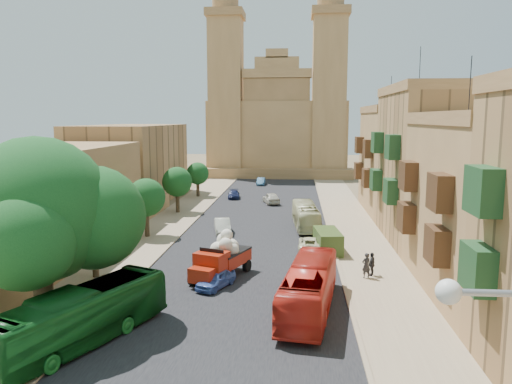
% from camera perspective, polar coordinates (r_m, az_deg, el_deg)
% --- Properties ---
extents(ground, '(260.00, 260.00, 0.00)m').
position_cam_1_polar(ground, '(23.39, -5.55, -19.39)').
color(ground, brown).
extents(road_surface, '(14.00, 140.00, 0.01)m').
position_cam_1_polar(road_surface, '(51.65, 0.36, -3.74)').
color(road_surface, black).
rests_on(road_surface, ground).
extents(sidewalk_east, '(5.00, 140.00, 0.01)m').
position_cam_1_polar(sidewalk_east, '(51.82, 10.92, -3.85)').
color(sidewalk_east, '#927C60').
rests_on(sidewalk_east, ground).
extents(sidewalk_west, '(5.00, 140.00, 0.01)m').
position_cam_1_polar(sidewalk_west, '(53.20, -9.91, -3.50)').
color(sidewalk_west, '#927C60').
rests_on(sidewalk_west, ground).
extents(kerb_east, '(0.25, 140.00, 0.12)m').
position_cam_1_polar(kerb_east, '(51.59, 8.16, -3.77)').
color(kerb_east, '#927C60').
rests_on(kerb_east, ground).
extents(kerb_west, '(0.25, 140.00, 0.12)m').
position_cam_1_polar(kerb_west, '(52.62, -7.27, -3.52)').
color(kerb_west, '#927C60').
rests_on(kerb_west, ground).
extents(townhouse_b, '(9.00, 14.00, 14.90)m').
position_cam_1_polar(townhouse_b, '(34.01, 25.54, -1.27)').
color(townhouse_b, '#9D7446').
rests_on(townhouse_b, ground).
extents(townhouse_c, '(9.00, 14.00, 17.40)m').
position_cam_1_polar(townhouse_c, '(47.10, 19.65, 3.09)').
color(townhouse_c, '#A77B4B').
rests_on(townhouse_c, ground).
extents(townhouse_d, '(9.00, 14.00, 15.90)m').
position_cam_1_polar(townhouse_d, '(60.75, 16.25, 3.63)').
color(townhouse_d, '#9D7446').
rests_on(townhouse_d, ground).
extents(west_wall, '(1.00, 40.00, 1.80)m').
position_cam_1_polar(west_wall, '(44.65, -16.92, -4.88)').
color(west_wall, '#9D7446').
rests_on(west_wall, ground).
extents(west_building_low, '(10.00, 28.00, 8.40)m').
position_cam_1_polar(west_building_low, '(44.62, -24.64, -0.97)').
color(west_building_low, olive).
rests_on(west_building_low, ground).
extents(west_building_mid, '(10.00, 22.00, 10.00)m').
position_cam_1_polar(west_building_mid, '(68.19, -13.99, 3.23)').
color(west_building_mid, '#A77B4B').
rests_on(west_building_mid, ground).
extents(church, '(28.00, 22.50, 36.30)m').
position_cam_1_polar(church, '(99.03, 2.52, 7.64)').
color(church, '#9D7446').
rests_on(church, ground).
extents(ficus_tree, '(10.03, 9.22, 10.03)m').
position_cam_1_polar(ficus_tree, '(28.15, -23.43, -2.46)').
color(ficus_tree, '#3A2C1D').
rests_on(ficus_tree, ground).
extents(street_tree_a, '(3.04, 3.04, 4.68)m').
position_cam_1_polar(street_tree_a, '(36.02, -18.03, -4.45)').
color(street_tree_a, '#3A2C1D').
rests_on(street_tree_a, ground).
extents(street_tree_b, '(3.54, 3.54, 5.44)m').
position_cam_1_polar(street_tree_b, '(47.00, -12.45, -0.64)').
color(street_tree_b, '#3A2C1D').
rests_on(street_tree_b, ground).
extents(street_tree_c, '(3.47, 3.47, 5.33)m').
position_cam_1_polar(street_tree_c, '(58.47, -9.00, 1.14)').
color(street_tree_c, '#3A2C1D').
rests_on(street_tree_c, ground).
extents(street_tree_d, '(3.12, 3.12, 4.80)m').
position_cam_1_polar(street_tree_d, '(70.14, -6.69, 2.10)').
color(street_tree_d, '#3A2C1D').
rests_on(street_tree_d, ground).
extents(red_truck, '(3.89, 5.92, 3.27)m').
position_cam_1_polar(red_truck, '(34.51, -4.04, -7.50)').
color(red_truck, '#A1200C').
rests_on(red_truck, ground).
extents(olive_pickup, '(2.34, 4.43, 1.76)m').
position_cam_1_polar(olive_pickup, '(41.65, 8.20, -5.60)').
color(olive_pickup, '#384F1D').
rests_on(olive_pickup, ground).
extents(bus_green_north, '(6.27, 10.21, 2.82)m').
position_cam_1_polar(bus_green_north, '(26.23, -19.36, -13.29)').
color(bus_green_north, '#12551B').
rests_on(bus_green_north, ground).
extents(bus_red_east, '(3.76, 10.22, 2.78)m').
position_cam_1_polar(bus_red_east, '(28.91, 6.10, -10.83)').
color(bus_red_east, red).
rests_on(bus_red_east, ground).
extents(bus_cream_east, '(2.77, 9.02, 2.47)m').
position_cam_1_polar(bus_cream_east, '(50.07, 5.70, -2.73)').
color(bus_cream_east, beige).
rests_on(bus_cream_east, ground).
extents(car_blue_a, '(2.58, 3.63, 1.15)m').
position_cam_1_polar(car_blue_a, '(32.90, -4.61, -9.89)').
color(car_blue_a, '#476ABD').
rests_on(car_blue_a, ground).
extents(car_white_a, '(2.23, 4.26, 1.34)m').
position_cam_1_polar(car_white_a, '(47.99, -3.85, -3.89)').
color(car_white_a, beige).
rests_on(car_white_a, ground).
extents(car_cream, '(1.98, 4.10, 1.13)m').
position_cam_1_polar(car_cream, '(41.90, 6.18, -5.89)').
color(car_cream, beige).
rests_on(car_cream, ground).
extents(car_dkblue, '(1.91, 3.91, 1.09)m').
position_cam_1_polar(car_dkblue, '(68.32, -2.56, -0.28)').
color(car_dkblue, '#131B3F').
rests_on(car_dkblue, ground).
extents(car_white_b, '(2.72, 4.48, 1.43)m').
position_cam_1_polar(car_white_b, '(64.07, 1.74, -0.71)').
color(car_white_b, beige).
rests_on(car_white_b, ground).
extents(car_blue_b, '(1.27, 3.56, 1.17)m').
position_cam_1_polar(car_blue_b, '(82.00, 0.57, 1.22)').
color(car_blue_b, teal).
rests_on(car_blue_b, ground).
extents(pedestrian_a, '(0.76, 0.65, 1.77)m').
position_cam_1_polar(pedestrian_a, '(35.40, 12.48, -8.20)').
color(pedestrian_a, '#242325').
rests_on(pedestrian_a, ground).
extents(pedestrian_c, '(0.78, 1.06, 1.67)m').
position_cam_1_polar(pedestrian_c, '(36.00, 13.11, -8.03)').
color(pedestrian_c, '#2C2C2F').
rests_on(pedestrian_c, ground).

